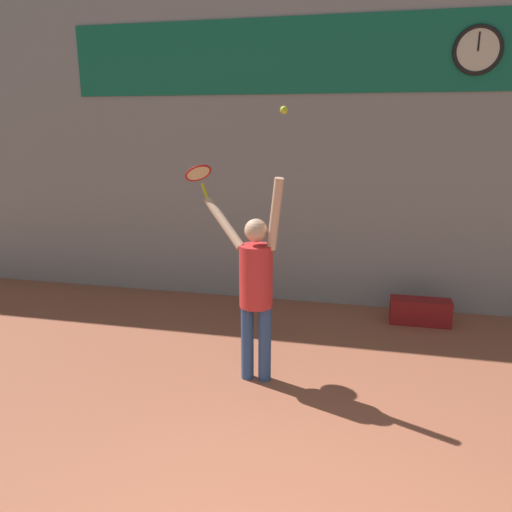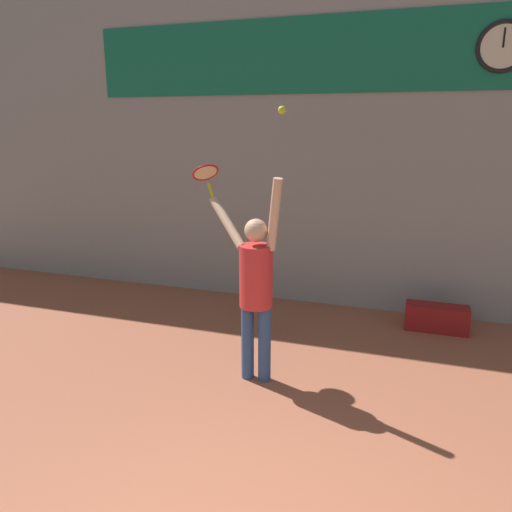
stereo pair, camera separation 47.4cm
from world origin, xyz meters
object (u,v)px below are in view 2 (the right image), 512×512
object	(u,v)px
tennis_player	(255,282)
tennis_racket	(206,174)
scoreboard_clock	(503,46)
tennis_ball	(282,110)
equipment_bag	(437,318)

from	to	relation	value
tennis_player	tennis_racket	size ratio (longest dim) A/B	5.53
scoreboard_clock	tennis_ball	xyz separation A→B (m)	(-1.98, -2.54, -0.76)
tennis_player	equipment_bag	bearing A→B (deg)	46.85
scoreboard_clock	tennis_racket	xyz separation A→B (m)	(-3.00, -1.92, -1.41)
scoreboard_clock	tennis_ball	distance (m)	3.31
scoreboard_clock	equipment_bag	size ratio (longest dim) A/B	0.77
tennis_ball	tennis_racket	bearing A→B (deg)	148.58
tennis_player	equipment_bag	distance (m)	2.79
tennis_ball	equipment_bag	distance (m)	3.59
tennis_racket	tennis_ball	world-z (taller)	tennis_ball
tennis_racket	equipment_bag	bearing A→B (deg)	29.30
tennis_ball	scoreboard_clock	bearing A→B (deg)	52.03
tennis_racket	tennis_ball	distance (m)	1.36
equipment_bag	tennis_racket	bearing A→B (deg)	-150.70
tennis_racket	equipment_bag	world-z (taller)	tennis_racket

